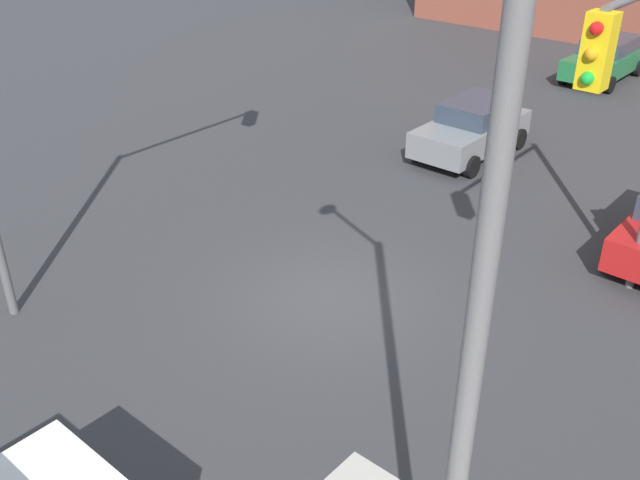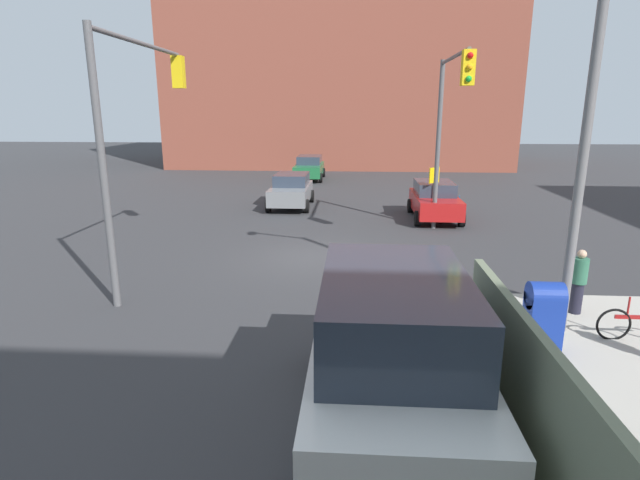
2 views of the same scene
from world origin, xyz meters
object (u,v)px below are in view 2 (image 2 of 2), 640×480
(bicycle_leaning_on_fence, at_px, (640,325))
(bicycle_at_crosswalk, at_px, (460,210))
(traffic_signal_nw_corner, at_px, (449,112))
(traffic_signal_se_corner, at_px, (139,110))
(pedestrian_waiting, at_px, (578,281))
(van_white_delivery, at_px, (391,359))
(street_lamp_corner, at_px, (569,107))
(sedan_red, at_px, (435,200))
(hatchback_green, at_px, (309,167))
(mailbox_blue, at_px, (543,314))
(coupe_gray, at_px, (291,190))

(bicycle_leaning_on_fence, xyz_separation_m, bicycle_at_crosswalk, (-12.40, -1.20, 0.00))
(traffic_signal_nw_corner, relative_size, bicycle_at_crosswalk, 3.71)
(traffic_signal_se_corner, bearing_deg, pedestrian_waiting, 79.82)
(traffic_signal_se_corner, height_order, van_white_delivery, traffic_signal_se_corner)
(traffic_signal_nw_corner, height_order, van_white_delivery, traffic_signal_nw_corner)
(pedestrian_waiting, height_order, bicycle_leaning_on_fence, pedestrian_waiting)
(street_lamp_corner, relative_size, pedestrian_waiting, 5.16)
(sedan_red, bearing_deg, hatchback_green, -152.25)
(mailbox_blue, height_order, pedestrian_waiting, pedestrian_waiting)
(bicycle_leaning_on_fence, bearing_deg, pedestrian_waiting, -153.54)
(street_lamp_corner, distance_m, bicycle_at_crosswalk, 12.66)
(coupe_gray, bearing_deg, bicycle_at_crosswalk, 75.85)
(sedan_red, relative_size, bicycle_leaning_on_fence, 2.43)
(traffic_signal_nw_corner, distance_m, street_lamp_corner, 7.79)
(bicycle_at_crosswalk, bearing_deg, pedestrian_waiting, 2.60)
(van_white_delivery, relative_size, bicycle_at_crosswalk, 3.09)
(traffic_signal_nw_corner, relative_size, van_white_delivery, 1.20)
(hatchback_green, relative_size, van_white_delivery, 0.82)
(traffic_signal_se_corner, relative_size, street_lamp_corner, 0.81)
(mailbox_blue, xyz_separation_m, van_white_delivery, (3.01, -3.20, 0.52))
(street_lamp_corner, xyz_separation_m, pedestrian_waiting, (-0.87, 1.05, -3.90))
(sedan_red, bearing_deg, street_lamp_corner, 3.33)
(traffic_signal_se_corner, bearing_deg, mailbox_blue, 67.30)
(street_lamp_corner, xyz_separation_m, mailbox_blue, (1.13, -0.45, -3.94))
(sedan_red, xyz_separation_m, pedestrian_waiting, (10.57, 1.71, -0.05))
(traffic_signal_se_corner, height_order, sedan_red, traffic_signal_se_corner)
(van_white_delivery, bearing_deg, traffic_signal_se_corner, -137.96)
(street_lamp_corner, relative_size, bicycle_leaning_on_fence, 4.57)
(coupe_gray, bearing_deg, traffic_signal_nw_corner, 46.08)
(hatchback_green, bearing_deg, mailbox_blue, 15.26)
(bicycle_at_crosswalk, bearing_deg, sedan_red, -70.42)
(traffic_signal_nw_corner, xyz_separation_m, van_white_delivery, (11.87, -2.70, -3.31))
(bicycle_leaning_on_fence, height_order, bicycle_at_crosswalk, same)
(street_lamp_corner, xyz_separation_m, van_white_delivery, (4.14, -3.65, -3.42))
(street_lamp_corner, relative_size, mailbox_blue, 5.59)
(van_white_delivery, bearing_deg, coupe_gray, -168.50)
(street_lamp_corner, bearing_deg, coupe_gray, -152.17)
(bicycle_at_crosswalk, bearing_deg, traffic_signal_se_corner, -49.31)
(van_white_delivery, xyz_separation_m, bicycle_at_crosswalk, (-16.02, 4.20, -0.93))
(pedestrian_waiting, xyz_separation_m, bicycle_at_crosswalk, (-11.00, -0.50, -0.45))
(traffic_signal_nw_corner, height_order, sedan_red, traffic_signal_nw_corner)
(traffic_signal_se_corner, relative_size, coupe_gray, 1.57)
(mailbox_blue, bearing_deg, street_lamp_corner, 158.09)
(traffic_signal_se_corner, bearing_deg, bicycle_leaning_on_fence, 73.91)
(sedan_red, xyz_separation_m, bicycle_at_crosswalk, (-0.43, 1.21, -0.50))
(mailbox_blue, relative_size, bicycle_at_crosswalk, 0.82)
(pedestrian_waiting, distance_m, bicycle_at_crosswalk, 11.02)
(traffic_signal_se_corner, distance_m, sedan_red, 13.22)
(coupe_gray, distance_m, bicycle_leaning_on_fence, 17.01)
(traffic_signal_nw_corner, height_order, coupe_gray, traffic_signal_nw_corner)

